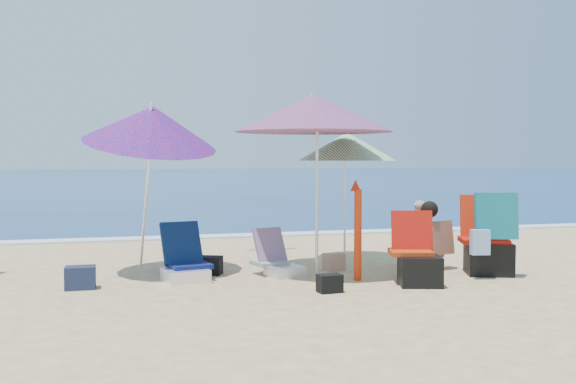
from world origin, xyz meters
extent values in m
plane|color=#D8BC84|center=(0.00, 0.00, 0.00)|extent=(120.00, 120.00, 0.00)
cube|color=navy|center=(0.00, 45.00, -0.05)|extent=(120.00, 80.00, 0.12)
cube|color=white|center=(0.00, 5.10, 0.02)|extent=(120.00, 0.50, 0.04)
cylinder|color=silver|center=(0.01, 0.68, 1.13)|extent=(0.05, 0.05, 2.26)
cone|color=#F1204D|center=(0.01, 0.82, 2.17)|extent=(2.68, 2.68, 0.51)
cylinder|color=white|center=(0.02, 0.96, 2.39)|extent=(0.04, 0.04, 0.14)
cylinder|color=silver|center=(0.80, 1.78, 0.91)|extent=(0.04, 0.04, 1.82)
cone|color=#1C9517|center=(0.82, 1.74, 1.74)|extent=(1.67, 1.67, 0.43)
cylinder|color=white|center=(0.84, 1.69, 1.93)|extent=(0.03, 0.03, 0.11)
cylinder|color=white|center=(-2.18, 1.57, 1.03)|extent=(0.21, 0.52, 2.00)
cone|color=#A51758|center=(-2.11, 1.25, 2.00)|extent=(2.27, 2.31, 0.93)
cylinder|color=white|center=(-2.12, 1.14, 2.23)|extent=(0.05, 0.07, 0.14)
cylinder|color=red|center=(0.40, 0.17, 0.58)|extent=(0.10, 0.10, 1.17)
cone|color=red|center=(0.38, 0.20, 1.22)|extent=(0.14, 0.14, 0.15)
cube|color=#0D174A|center=(-1.67, 0.76, 0.18)|extent=(0.59, 0.54, 0.06)
cube|color=#0B1C3F|center=(-1.76, 0.95, 0.46)|extent=(0.56, 0.39, 0.54)
cube|color=white|center=(-1.74, 0.64, 0.08)|extent=(0.61, 0.56, 0.16)
cube|color=#DF7D4F|center=(-0.58, 0.90, 0.15)|extent=(0.51, 0.48, 0.05)
cube|color=#BF5243|center=(-0.56, 1.00, 0.38)|extent=(0.48, 0.36, 0.45)
cube|color=silver|center=(-0.42, 0.66, 0.07)|extent=(0.53, 0.50, 0.14)
cube|color=#B4330C|center=(0.98, -0.16, 0.39)|extent=(0.62, 0.58, 0.06)
cube|color=#A5130B|center=(1.05, -0.04, 0.64)|extent=(0.53, 0.28, 0.52)
cube|color=black|center=(1.01, -0.35, 0.18)|extent=(0.60, 0.56, 0.37)
cube|color=#A5140B|center=(2.21, 0.18, 0.45)|extent=(0.75, 0.71, 0.06)
cube|color=red|center=(2.32, 0.39, 0.76)|extent=(0.63, 0.36, 0.61)
cube|color=black|center=(2.26, 0.13, 0.22)|extent=(0.72, 0.69, 0.43)
cube|color=#09726D|center=(2.21, -0.12, 0.81)|extent=(0.57, 0.36, 0.61)
cube|color=#87A7D8|center=(1.94, -0.18, 0.49)|extent=(0.25, 0.15, 0.32)
imported|color=tan|center=(1.59, 0.89, 0.48)|extent=(0.40, 0.31, 0.96)
cube|color=#200E62|center=(1.60, 0.86, 0.19)|extent=(0.64, 0.59, 0.06)
cube|color=#411072|center=(1.66, 0.60, 0.45)|extent=(0.70, 0.40, 0.49)
sphere|color=black|center=(1.63, 0.62, 0.85)|extent=(0.23, 0.23, 0.23)
cube|color=#1C243D|center=(-3.00, 0.51, 0.14)|extent=(0.35, 0.26, 0.27)
cube|color=black|center=(-1.38, 1.08, 0.12)|extent=(0.40, 0.35, 0.24)
cube|color=tan|center=(0.36, 0.98, 0.12)|extent=(0.31, 0.25, 0.23)
cube|color=black|center=(-0.18, -0.45, 0.11)|extent=(0.29, 0.22, 0.21)
camera|label=1|loc=(-2.56, -7.57, 1.56)|focal=40.58mm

